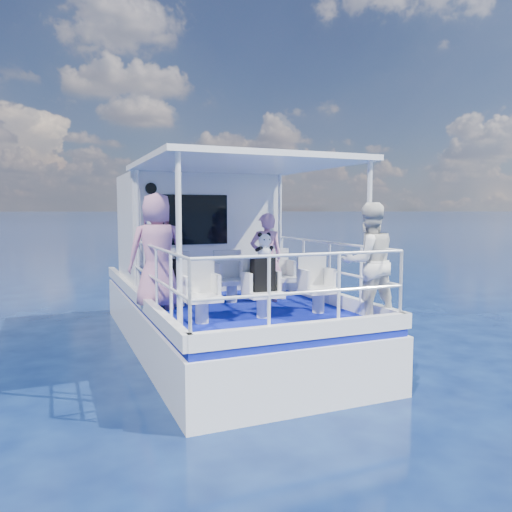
{
  "coord_description": "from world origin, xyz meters",
  "views": [
    {
      "loc": [
        -2.78,
        -7.51,
        2.42
      ],
      "look_at": [
        0.19,
        -0.4,
        1.71
      ],
      "focal_mm": 35.0,
      "sensor_mm": 36.0,
      "label": 1
    }
  ],
  "objects_px": {
    "passenger_stbd_aft": "(369,262)",
    "backpack_center": "(263,274)",
    "passenger_port_fwd": "(157,251)",
    "panda": "(264,245)"
  },
  "relations": [
    {
      "from": "passenger_stbd_aft",
      "to": "backpack_center",
      "type": "xyz_separation_m",
      "value": [
        -1.25,
        0.75,
        -0.19
      ]
    },
    {
      "from": "passenger_port_fwd",
      "to": "panda",
      "type": "relative_size",
      "value": 5.18
    },
    {
      "from": "passenger_port_fwd",
      "to": "backpack_center",
      "type": "height_order",
      "value": "passenger_port_fwd"
    },
    {
      "from": "passenger_port_fwd",
      "to": "passenger_stbd_aft",
      "type": "distance_m",
      "value": 3.16
    },
    {
      "from": "passenger_stbd_aft",
      "to": "panda",
      "type": "bearing_deg",
      "value": -25.58
    },
    {
      "from": "passenger_stbd_aft",
      "to": "panda",
      "type": "xyz_separation_m",
      "value": [
        -1.24,
        0.73,
        0.22
      ]
    },
    {
      "from": "backpack_center",
      "to": "panda",
      "type": "distance_m",
      "value": 0.41
    },
    {
      "from": "passenger_stbd_aft",
      "to": "panda",
      "type": "height_order",
      "value": "passenger_stbd_aft"
    },
    {
      "from": "backpack_center",
      "to": "panda",
      "type": "height_order",
      "value": "panda"
    },
    {
      "from": "passenger_stbd_aft",
      "to": "backpack_center",
      "type": "distance_m",
      "value": 1.47
    }
  ]
}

